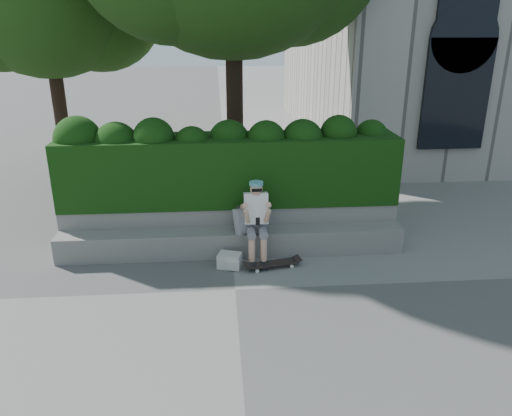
{
  "coord_description": "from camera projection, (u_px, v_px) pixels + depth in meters",
  "views": [
    {
      "loc": [
        -0.21,
        -6.71,
        3.86
      ],
      "look_at": [
        0.4,
        1.0,
        0.95
      ],
      "focal_mm": 35.0,
      "sensor_mm": 36.0,
      "label": 1
    }
  ],
  "objects": [
    {
      "name": "planter_wall",
      "position": [
        231.0,
        224.0,
        9.11
      ],
      "size": [
        6.0,
        0.5,
        0.75
      ],
      "primitive_type": "cube",
      "color": "gray",
      "rests_on": "ground"
    },
    {
      "name": "backpack_plaid",
      "position": [
        244.0,
        221.0,
        8.49
      ],
      "size": [
        0.34,
        0.3,
        0.44
      ],
      "primitive_type": "cube",
      "rotation": [
        0.0,
        0.0,
        0.56
      ],
      "color": "#A6A5AA",
      "rests_on": "bench_ledge"
    },
    {
      "name": "ground",
      "position": [
        235.0,
        290.0,
        7.64
      ],
      "size": [
        80.0,
        80.0,
        0.0
      ],
      "primitive_type": "plane",
      "color": "slate",
      "rests_on": "ground"
    },
    {
      "name": "hedge",
      "position": [
        230.0,
        169.0,
        8.98
      ],
      "size": [
        6.0,
        1.0,
        1.2
      ],
      "primitive_type": "cube",
      "color": "black",
      "rests_on": "planter_wall"
    },
    {
      "name": "person",
      "position": [
        256.0,
        218.0,
        8.4
      ],
      "size": [
        0.4,
        0.76,
        1.38
      ],
      "color": "slate",
      "rests_on": "ground"
    },
    {
      "name": "skateboard",
      "position": [
        273.0,
        264.0,
        8.29
      ],
      "size": [
        0.88,
        0.39,
        0.09
      ],
      "rotation": [
        0.0,
        0.0,
        0.21
      ],
      "color": "black",
      "rests_on": "ground"
    },
    {
      "name": "backpack_ground",
      "position": [
        230.0,
        260.0,
        8.3
      ],
      "size": [
        0.43,
        0.36,
        0.24
      ],
      "primitive_type": "cube",
      "rotation": [
        0.0,
        0.0,
        -0.3
      ],
      "color": "beige",
      "rests_on": "ground"
    },
    {
      "name": "bench_ledge",
      "position": [
        232.0,
        242.0,
        8.72
      ],
      "size": [
        6.0,
        0.45,
        0.45
      ],
      "primitive_type": "cube",
      "color": "gray",
      "rests_on": "ground"
    }
  ]
}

